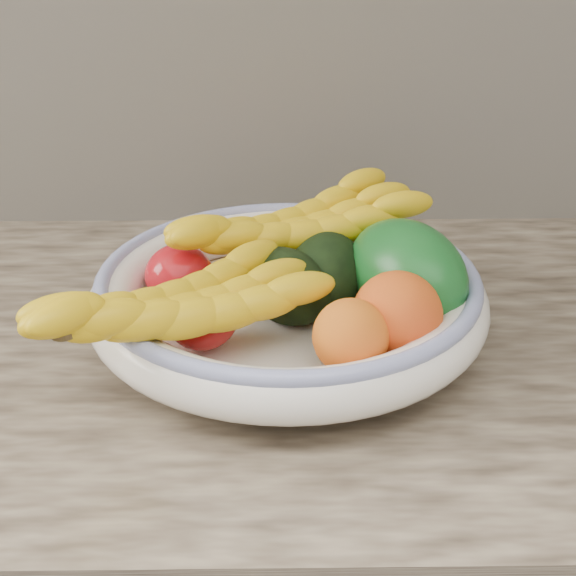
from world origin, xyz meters
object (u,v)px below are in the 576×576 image
Objects in this scene: green_mango at (407,274)px; banana_bunch_back at (295,234)px; fruit_bowl at (288,298)px; banana_bunch_front at (178,314)px.

banana_bunch_back is at bearing 116.07° from green_mango.
green_mango is (0.11, -0.00, 0.03)m from fruit_bowl.
green_mango reaches higher than banana_bunch_back.
banana_bunch_back reaches higher than banana_bunch_front.
fruit_bowl is at bearing 9.61° from banana_bunch_front.
green_mango is at bearing -1.63° from fruit_bowl.
banana_bunch_front reaches higher than fruit_bowl.
banana_bunch_back is 1.02× the size of banana_bunch_front.
banana_bunch_front is (-0.10, -0.09, 0.03)m from fruit_bowl.
fruit_bowl is 0.08m from banana_bunch_back.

